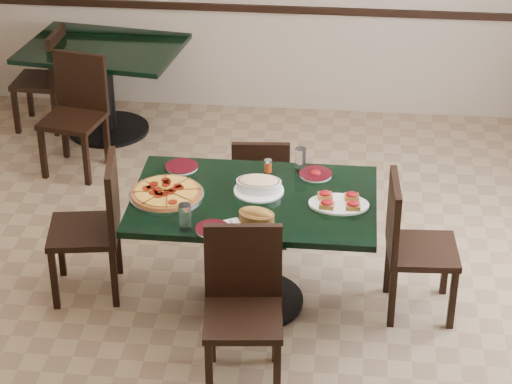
# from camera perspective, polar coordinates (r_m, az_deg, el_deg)

# --- Properties ---
(floor) EXTENTS (5.50, 5.50, 0.00)m
(floor) POSITION_cam_1_polar(r_m,az_deg,el_deg) (6.36, -1.37, -5.54)
(floor) COLOR #846C4C
(floor) RESTS_ON ground
(room_shell) EXTENTS (5.50, 5.50, 5.50)m
(room_shell) POSITION_cam_1_polar(r_m,az_deg,el_deg) (7.32, 8.31, 9.43)
(room_shell) COLOR white
(room_shell) RESTS_ON floor
(main_table) EXTENTS (1.43, 0.92, 0.75)m
(main_table) POSITION_cam_1_polar(r_m,az_deg,el_deg) (5.92, -0.12, -1.85)
(main_table) COLOR black
(main_table) RESTS_ON floor
(back_table) EXTENTS (1.33, 1.05, 0.75)m
(back_table) POSITION_cam_1_polar(r_m,az_deg,el_deg) (8.19, -8.66, 6.77)
(back_table) COLOR black
(back_table) RESTS_ON floor
(chair_far) EXTENTS (0.40, 0.40, 0.80)m
(chair_far) POSITION_cam_1_polar(r_m,az_deg,el_deg) (6.59, 0.28, 0.38)
(chair_far) COLOR black
(chair_far) RESTS_ON floor
(chair_near) EXTENTS (0.46, 0.46, 0.90)m
(chair_near) POSITION_cam_1_polar(r_m,az_deg,el_deg) (5.41, -0.73, -6.10)
(chair_near) COLOR black
(chair_near) RESTS_ON floor
(chair_right) EXTENTS (0.44, 0.44, 0.89)m
(chair_right) POSITION_cam_1_polar(r_m,az_deg,el_deg) (5.97, 8.77, -2.74)
(chair_right) COLOR black
(chair_right) RESTS_ON floor
(chair_left) EXTENTS (0.49, 0.49, 0.91)m
(chair_left) POSITION_cam_1_polar(r_m,az_deg,el_deg) (6.15, -9.09, -1.63)
(chair_left) COLOR black
(chair_left) RESTS_ON floor
(back_chair_near) EXTENTS (0.49, 0.49, 0.90)m
(back_chair_near) POSITION_cam_1_polar(r_m,az_deg,el_deg) (7.67, -10.21, 4.81)
(back_chair_near) COLOR black
(back_chair_near) RESTS_ON floor
(back_chair_left) EXTENTS (0.41, 0.41, 0.84)m
(back_chair_left) POSITION_cam_1_polar(r_m,az_deg,el_deg) (8.38, -11.82, 6.61)
(back_chair_left) COLOR black
(back_chair_left) RESTS_ON floor
(pepperoni_pizza) EXTENTS (0.44, 0.44, 0.04)m
(pepperoni_pizza) POSITION_cam_1_polar(r_m,az_deg,el_deg) (5.87, -5.15, -0.04)
(pepperoni_pizza) COLOR silver
(pepperoni_pizza) RESTS_ON main_table
(lasagna_casserole) EXTENTS (0.30, 0.30, 0.09)m
(lasagna_casserole) POSITION_cam_1_polar(r_m,az_deg,el_deg) (5.87, 0.16, 0.43)
(lasagna_casserole) COLOR white
(lasagna_casserole) RESTS_ON main_table
(bread_basket) EXTENTS (0.24, 0.20, 0.09)m
(bread_basket) POSITION_cam_1_polar(r_m,az_deg,el_deg) (5.57, 0.03, -1.38)
(bread_basket) COLOR brown
(bread_basket) RESTS_ON main_table
(bruschetta_platter) EXTENTS (0.36, 0.25, 0.05)m
(bruschetta_platter) POSITION_cam_1_polar(r_m,az_deg,el_deg) (5.76, 4.76, -0.56)
(bruschetta_platter) COLOR white
(bruschetta_platter) RESTS_ON main_table
(side_plate_near) EXTENTS (0.19, 0.19, 0.02)m
(side_plate_near) POSITION_cam_1_polar(r_m,az_deg,el_deg) (5.52, -2.49, -2.12)
(side_plate_near) COLOR white
(side_plate_near) RESTS_ON main_table
(side_plate_far_r) EXTENTS (0.20, 0.20, 0.03)m
(side_plate_far_r) POSITION_cam_1_polar(r_m,az_deg,el_deg) (6.08, 3.43, 1.05)
(side_plate_far_r) COLOR white
(side_plate_far_r) RESTS_ON main_table
(side_plate_far_l) EXTENTS (0.20, 0.20, 0.02)m
(side_plate_far_l) POSITION_cam_1_polar(r_m,az_deg,el_deg) (6.17, -4.26, 1.46)
(side_plate_far_l) COLOR white
(side_plate_far_l) RESTS_ON main_table
(napkin_setting) EXTENTS (0.19, 0.19, 0.01)m
(napkin_setting) POSITION_cam_1_polar(r_m,az_deg,el_deg) (5.56, -1.48, -1.94)
(napkin_setting) COLOR white
(napkin_setting) RESTS_ON main_table
(water_glass_a) EXTENTS (0.07, 0.07, 0.15)m
(water_glass_a) POSITION_cam_1_polar(r_m,az_deg,el_deg) (6.10, 2.55, 1.88)
(water_glass_a) COLOR white
(water_glass_a) RESTS_ON main_table
(water_glass_b) EXTENTS (0.07, 0.07, 0.15)m
(water_glass_b) POSITION_cam_1_polar(r_m,az_deg,el_deg) (5.51, -4.08, -1.42)
(water_glass_b) COLOR white
(water_glass_b) RESTS_ON main_table
(pepper_shaker) EXTENTS (0.05, 0.05, 0.08)m
(pepper_shaker) POSITION_cam_1_polar(r_m,az_deg,el_deg) (6.09, 0.69, 1.51)
(pepper_shaker) COLOR #B64013
(pepper_shaker) RESTS_ON main_table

